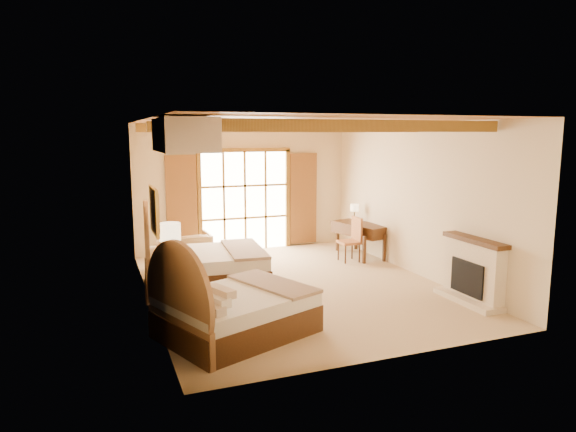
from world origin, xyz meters
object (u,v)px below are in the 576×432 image
nightstand (170,290)px  bed_far (197,264)px  armchair (191,250)px  desk (360,239)px  bed_near (227,309)px

nightstand → bed_far: bearing=51.2°
armchair → desk: (4.04, -0.45, 0.04)m
nightstand → desk: desk is taller
desk → bed_far: bearing=-179.7°
bed_near → nightstand: 1.70m
desk → nightstand: bearing=-171.3°
bed_near → nightstand: (-0.61, 1.58, -0.11)m
armchair → desk: bearing=172.2°
bed_far → armchair: (0.18, 1.62, -0.07)m
nightstand → armchair: bearing=67.0°
bed_near → bed_far: bearing=67.4°
nightstand → armchair: 2.74m
bed_near → armchair: 4.19m
desk → bed_near: bearing=-153.9°
desk → armchair: bearing=158.5°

